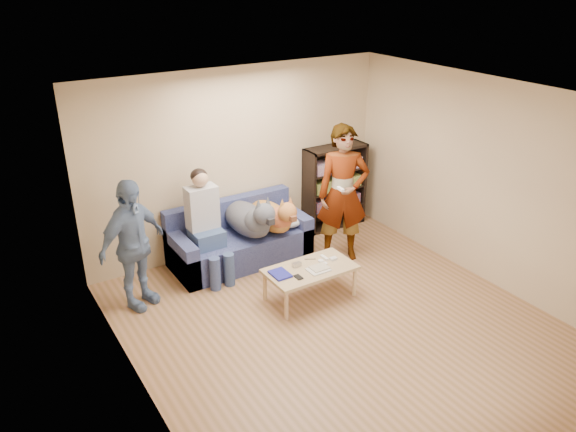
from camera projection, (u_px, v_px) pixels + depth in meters
ground at (344, 328)px, 6.41m from camera, size 5.00×5.00×0.00m
ceiling at (355, 102)px, 5.34m from camera, size 5.00×5.00×0.00m
wall_back at (239, 161)px, 7.81m from camera, size 4.50×0.00×4.50m
wall_front at (567, 353)px, 3.94m from camera, size 4.50×0.00×4.50m
wall_left at (139, 285)px, 4.79m from camera, size 0.00×5.00×5.00m
wall_right at (493, 185)px, 6.96m from camera, size 0.00×5.00×5.00m
blanket at (289, 221)px, 7.89m from camera, size 0.43×0.37×0.15m
person_standing_right at (343, 194)px, 7.60m from camera, size 0.83×0.72×1.91m
person_standing_left at (133, 245)px, 6.53m from camera, size 1.02×0.77×1.62m
held_controller at (340, 189)px, 7.27m from camera, size 0.06×0.13×0.03m
notebook_blue at (280, 274)px, 6.67m from camera, size 0.20×0.26×0.03m
papers at (318, 270)px, 6.77m from camera, size 0.26×0.20×0.02m
magazine at (319, 267)px, 6.80m from camera, size 0.22×0.17×0.01m
camera_silver at (297, 265)px, 6.85m from camera, size 0.11×0.06×0.05m
controller_a at (324, 258)px, 7.04m from camera, size 0.04×0.13×0.03m
controller_b at (333, 259)px, 7.01m from camera, size 0.09×0.06×0.03m
headphone_cup_a at (325, 264)px, 6.91m from camera, size 0.07×0.07×0.02m
headphone_cup_b at (321, 261)px, 6.97m from camera, size 0.07×0.07×0.02m
pen_orange at (316, 274)px, 6.70m from camera, size 0.13×0.06×0.01m
pen_black at (310, 259)px, 7.03m from camera, size 0.13×0.08×0.01m
wallet at (298, 277)px, 6.61m from camera, size 0.07×0.12×0.02m
sofa at (239, 241)px, 7.79m from camera, size 1.90×0.85×0.82m
person_seated at (206, 221)px, 7.24m from camera, size 0.40×0.73×1.47m
dog_gray at (250, 219)px, 7.55m from camera, size 0.47×1.28×0.68m
dog_tan at (273, 216)px, 7.69m from camera, size 0.42×1.17×0.61m
coffee_table at (310, 271)px, 6.85m from camera, size 1.10×0.60×0.42m
bookshelf at (334, 185)px, 8.68m from camera, size 1.00×0.34×1.30m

